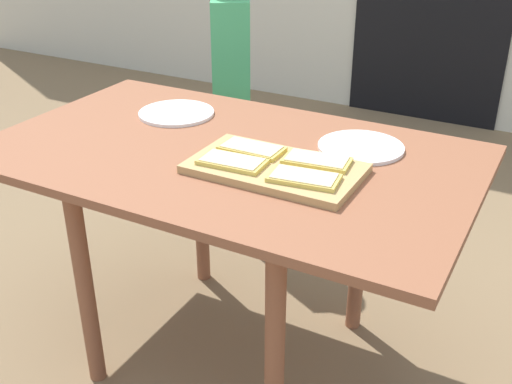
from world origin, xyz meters
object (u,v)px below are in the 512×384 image
dining_table (228,178)px  plate_white_left (176,113)px  pizza_slice_far_right (316,161)px  pizza_slice_near_left (232,162)px  pizza_slice_far_left (252,148)px  child_left (232,80)px  cutting_board (275,168)px  pizza_slice_near_right (304,178)px  plate_white_right (361,147)px

dining_table → plate_white_left: plate_white_left is taller
pizza_slice_far_right → pizza_slice_near_left: size_ratio=1.02×
pizza_slice_near_left → pizza_slice_far_left: (0.00, 0.10, 0.00)m
dining_table → child_left: child_left is taller
pizza_slice_near_left → pizza_slice_far_left: bearing=88.6°
pizza_slice_near_left → cutting_board: bearing=26.4°
pizza_slice_near_right → plate_white_left: bearing=153.7°
pizza_slice_near_left → pizza_slice_near_right: 0.19m
cutting_board → plate_white_right: 0.28m
dining_table → pizza_slice_far_right: 0.28m
child_left → dining_table: bearing=-60.4°
pizza_slice_near_left → plate_white_right: 0.37m
pizza_slice_far_right → pizza_slice_near_right: size_ratio=1.00×
pizza_slice_near_right → pizza_slice_far_left: (-0.19, 0.09, 0.00)m
dining_table → child_left: (-0.40, 0.70, 0.03)m
pizza_slice_far_right → child_left: child_left is taller
plate_white_left → dining_table: bearing=-30.8°
pizza_slice_far_right → plate_white_left: (-0.54, 0.17, -0.02)m
child_left → plate_white_right: bearing=-36.4°
pizza_slice_near_left → plate_white_right: size_ratio=0.73×
pizza_slice_near_right → pizza_slice_far_left: bearing=153.7°
pizza_slice_far_left → plate_white_right: pizza_slice_far_left is taller
plate_white_left → pizza_slice_far_right: bearing=-17.8°
dining_table → plate_white_right: bearing=30.7°
pizza_slice_near_right → plate_white_right: (0.04, 0.29, -0.02)m
pizza_slice_near_left → pizza_slice_far_left: 0.10m
plate_white_left → plate_white_right: 0.59m
cutting_board → pizza_slice_near_right: pizza_slice_near_right is taller
cutting_board → plate_white_left: (-0.45, 0.23, -0.01)m
cutting_board → plate_white_right: (0.14, 0.24, -0.01)m
pizza_slice_near_left → plate_white_right: bearing=51.2°
plate_white_right → pizza_slice_near_right: bearing=-97.5°
pizza_slice_far_right → child_left: 0.97m
pizza_slice_near_left → pizza_slice_far_left: size_ratio=1.03×
plate_white_left → plate_white_right: same height
cutting_board → pizza_slice_far_left: size_ratio=2.55×
plate_white_right → cutting_board: bearing=-119.5°
pizza_slice_near_left → dining_table: bearing=125.7°
plate_white_right → child_left: (-0.71, 0.52, -0.05)m
dining_table → plate_white_left: (-0.28, 0.17, 0.08)m
child_left → plate_white_left: bearing=-77.6°
pizza_slice_far_left → child_left: size_ratio=0.15×
plate_white_left → cutting_board: bearing=-26.6°
dining_table → pizza_slice_far_right: (0.26, -0.00, 0.11)m
dining_table → pizza_slice_near_right: pizza_slice_near_right is taller
pizza_slice_near_left → child_left: child_left is taller
pizza_slice_far_right → pizza_slice_far_left: size_ratio=1.05×
pizza_slice_near_right → plate_white_left: (-0.55, 0.27, -0.02)m
pizza_slice_near_right → child_left: child_left is taller
dining_table → pizza_slice_far_left: pizza_slice_far_left is taller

